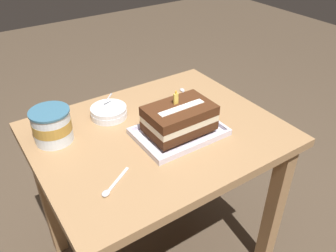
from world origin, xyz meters
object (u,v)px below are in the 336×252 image
Objects in this scene: foil_tray at (179,133)px; ice_cream_tub at (52,126)px; bowl_stack at (109,112)px; birthday_cake at (179,118)px; serving_spoon_by_bowls at (185,93)px; serving_spoon_near_tray at (110,189)px.

ice_cream_tub is (-0.40, 0.23, 0.06)m from foil_tray.
bowl_stack is (-0.17, 0.26, 0.01)m from foil_tray.
birthday_cake is at bearing -29.37° from ice_cream_tub.
birthday_cake is at bearing -90.00° from foil_tray.
birthday_cake is 1.60× the size of serving_spoon_by_bowls.
foil_tray is 0.47m from ice_cream_tub.
foil_tray reaches higher than serving_spoon_by_bowls.
birthday_cake is 0.31m from bowl_stack.
serving_spoon_near_tray is 0.87× the size of serving_spoon_by_bowls.
foil_tray is 0.32m from serving_spoon_by_bowls.
ice_cream_tub is 0.93× the size of serving_spoon_by_bowls.
ice_cream_tub is (-0.24, -0.03, 0.04)m from bowl_stack.
foil_tray is 2.22× the size of bowl_stack.
ice_cream_tub is at bearing -171.72° from bowl_stack.
birthday_cake is (0.00, -0.00, 0.07)m from foil_tray.
foil_tray is at bearing 19.59° from serving_spoon_near_tray.
bowl_stack reaches higher than foil_tray.
bowl_stack is at bearing 64.42° from serving_spoon_near_tray.
bowl_stack is 0.37m from serving_spoon_by_bowls.
foil_tray is at bearing -57.81° from bowl_stack.
birthday_cake is 1.68× the size of bowl_stack.
bowl_stack reaches higher than serving_spoon_near_tray.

